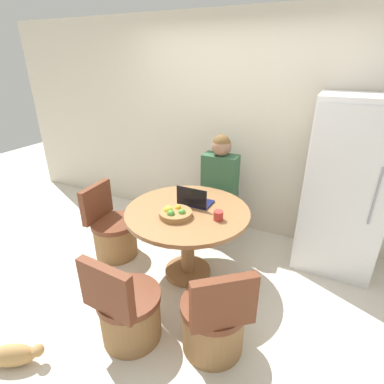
% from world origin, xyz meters
% --- Properties ---
extents(ground_plane, '(12.00, 12.00, 0.00)m').
position_xyz_m(ground_plane, '(0.00, 0.00, 0.00)').
color(ground_plane, beige).
extents(wall_back, '(7.00, 0.06, 2.60)m').
position_xyz_m(wall_back, '(0.00, 1.53, 1.30)').
color(wall_back, beige).
rests_on(wall_back, ground_plane).
extents(refrigerator, '(0.76, 0.64, 1.81)m').
position_xyz_m(refrigerator, '(1.31, 1.17, 0.90)').
color(refrigerator, white).
rests_on(refrigerator, ground_plane).
extents(dining_table, '(1.21, 1.21, 0.76)m').
position_xyz_m(dining_table, '(-0.03, 0.32, 0.58)').
color(dining_table, olive).
rests_on(dining_table, ground_plane).
extents(chair_near_camera, '(0.51, 0.51, 0.84)m').
position_xyz_m(chair_near_camera, '(-0.09, -0.61, 0.27)').
color(chair_near_camera, olive).
rests_on(chair_near_camera, ground_plane).
extents(chair_near_right_corner, '(0.58, 0.58, 0.84)m').
position_xyz_m(chair_near_right_corner, '(0.56, -0.40, 0.27)').
color(chair_near_right_corner, olive).
rests_on(chair_near_right_corner, ground_plane).
extents(chair_left_side, '(0.51, 0.51, 0.84)m').
position_xyz_m(chair_left_side, '(-0.95, 0.26, 0.27)').
color(chair_left_side, olive).
rests_on(chair_left_side, ground_plane).
extents(person_seated, '(0.40, 0.37, 1.33)m').
position_xyz_m(person_seated, '(0.00, 1.14, 0.74)').
color(person_seated, '#2D2D38').
rests_on(person_seated, ground_plane).
extents(laptop, '(0.32, 0.22, 0.20)m').
position_xyz_m(laptop, '(-0.02, 0.45, 0.80)').
color(laptop, '#141947').
rests_on(laptop, dining_table).
extents(fruit_bowl, '(0.30, 0.30, 0.10)m').
position_xyz_m(fruit_bowl, '(-0.07, 0.15, 0.79)').
color(fruit_bowl, olive).
rests_on(fruit_bowl, dining_table).
extents(coffee_cup, '(0.09, 0.09, 0.09)m').
position_xyz_m(coffee_cup, '(0.31, 0.27, 0.80)').
color(coffee_cup, '#B2332D').
rests_on(coffee_cup, dining_table).
extents(cat, '(0.42, 0.29, 0.19)m').
position_xyz_m(cat, '(-0.71, -1.18, 0.10)').
color(cat, tan).
rests_on(cat, ground_plane).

